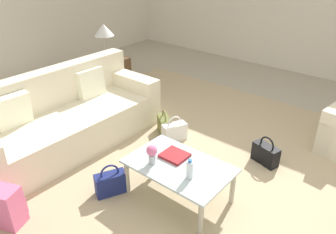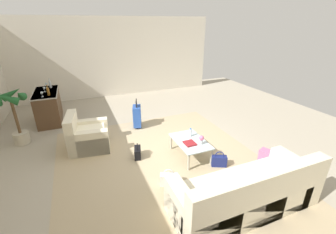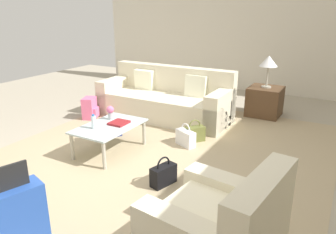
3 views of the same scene
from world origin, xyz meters
The scene contains 14 objects.
ground_plane centered at (0.00, 0.00, 0.00)m, with size 12.00×12.00×0.00m, color #A89E89.
area_rug centered at (-0.60, 0.20, 0.00)m, with size 5.20×4.40×0.01m, color tan.
couch centered at (-2.20, -0.60, 0.31)m, with size 0.95×2.47×0.93m.
coffee_table centered at (-0.40, -0.50, 0.36)m, with size 1.02×0.65×0.41m.
water_bottle centered at (-0.20, -0.60, 0.50)m, with size 0.06×0.06×0.20m.
coffee_table_book centered at (-0.52, -0.42, 0.42)m, with size 0.26×0.23×0.03m, color maroon.
flower_vase centered at (-0.62, -0.65, 0.53)m, with size 0.11×0.11×0.21m.
side_table centered at (-3.20, 1.00, 0.28)m, with size 0.61×0.61×0.55m, color #513823.
table_lamp centered at (-3.20, 1.00, 1.03)m, with size 0.34×0.34×0.60m.
handbag_white centered at (-1.13, 0.34, 0.13)m, with size 0.25×0.35×0.36m.
handbag_navy centered at (-0.98, -0.90, 0.13)m, with size 0.26×0.35×0.36m.
handbag_olive centered at (-1.35, 0.39, 0.13)m, with size 0.34×0.31×0.36m.
handbag_black centered at (0.02, 0.63, 0.13)m, with size 0.35×0.22×0.36m.
backpack_pink centered at (-1.40, -1.79, 0.19)m, with size 0.35×0.33×0.40m.
Camera 1 is at (1.19, -2.58, 2.32)m, focal length 35.00 mm.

